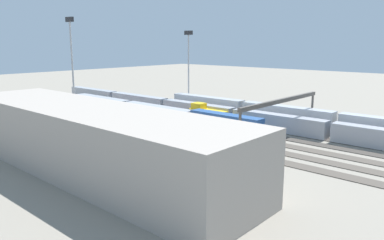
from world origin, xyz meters
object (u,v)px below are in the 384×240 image
(train_on_track_1, at_px, (230,115))
(maintenance_shed, at_px, (89,139))
(signal_gantry, at_px, (282,105))
(train_on_track_3, at_px, (152,112))
(train_on_track_0, at_px, (286,117))
(train_on_track_2, at_px, (207,116))
(light_mast_1, at_px, (72,55))
(light_mast_0, at_px, (189,59))

(train_on_track_1, xyz_separation_m, maintenance_shed, (-4.83, 43.69, 2.99))
(signal_gantry, height_order, maintenance_shed, maintenance_shed)
(train_on_track_3, xyz_separation_m, train_on_track_1, (-17.78, -10.00, -0.03))
(signal_gantry, relative_size, maintenance_shed, 0.51)
(train_on_track_1, distance_m, maintenance_shed, 44.06)
(train_on_track_1, bearing_deg, signal_gantry, 157.62)
(train_on_track_3, xyz_separation_m, train_on_track_0, (-30.66, -15.00, 0.51))
(train_on_track_0, relative_size, maintenance_shed, 1.21)
(train_on_track_1, xyz_separation_m, train_on_track_2, (3.17, 5.00, 0.09))
(train_on_track_1, bearing_deg, train_on_track_3, 29.36)
(train_on_track_1, xyz_separation_m, light_mast_1, (32.09, 23.71, 14.64))
(train_on_track_1, height_order, signal_gantry, signal_gantry)
(maintenance_shed, bearing_deg, train_on_track_2, -78.32)
(train_on_track_0, distance_m, signal_gantry, 14.46)
(train_on_track_0, bearing_deg, maintenance_shed, 80.60)
(train_on_track_2, xyz_separation_m, light_mast_0, (18.68, -13.81, 13.02))
(light_mast_1, bearing_deg, signal_gantry, -162.14)
(train_on_track_1, xyz_separation_m, signal_gantry, (-18.21, 7.50, 5.49))
(train_on_track_0, relative_size, train_on_track_1, 0.51)
(light_mast_0, bearing_deg, light_mast_1, 72.51)
(train_on_track_0, bearing_deg, signal_gantry, 113.08)
(light_mast_1, relative_size, signal_gantry, 0.87)
(train_on_track_0, xyz_separation_m, light_mast_1, (44.98, 28.71, 14.10))
(signal_gantry, bearing_deg, light_mast_1, 17.86)
(light_mast_0, bearing_deg, train_on_track_1, 158.05)
(light_mast_1, xyz_separation_m, maintenance_shed, (-36.92, 19.98, -11.66))
(train_on_track_0, height_order, light_mast_0, light_mast_0)
(train_on_track_0, bearing_deg, train_on_track_3, 26.07)
(light_mast_0, bearing_deg, train_on_track_2, 143.53)
(train_on_track_1, relative_size, train_on_track_2, 13.90)
(light_mast_1, height_order, signal_gantry, light_mast_1)
(light_mast_0, xyz_separation_m, light_mast_1, (10.24, 32.52, 1.53))
(signal_gantry, bearing_deg, light_mast_0, -22.15)
(train_on_track_2, bearing_deg, light_mast_0, -36.47)
(train_on_track_2, distance_m, signal_gantry, 22.19)
(train_on_track_2, relative_size, light_mast_1, 0.38)
(train_on_track_3, height_order, light_mast_1, light_mast_1)
(light_mast_1, relative_size, maintenance_shed, 0.44)
(train_on_track_0, xyz_separation_m, signal_gantry, (-5.33, 12.50, 4.94))
(light_mast_1, distance_m, maintenance_shed, 43.57)
(train_on_track_3, relative_size, train_on_track_0, 0.93)
(maintenance_shed, bearing_deg, train_on_track_3, -56.14)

